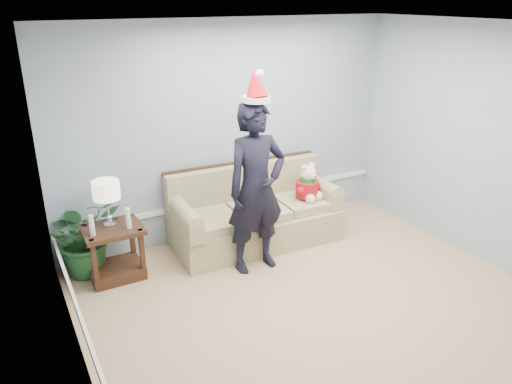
{
  "coord_description": "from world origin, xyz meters",
  "views": [
    {
      "loc": [
        -2.59,
        -2.99,
        2.93
      ],
      "look_at": [
        -0.14,
        1.55,
        0.89
      ],
      "focal_mm": 35.0,
      "sensor_mm": 36.0,
      "label": 1
    }
  ],
  "objects": [
    {
      "name": "candle_pair",
      "position": [
        -1.69,
        1.91,
        0.71
      ],
      "size": [
        0.44,
        0.06,
        0.23
      ],
      "color": "silver",
      "rests_on": "side_table"
    },
    {
      "name": "room_shell",
      "position": [
        0.0,
        0.0,
        1.35
      ],
      "size": [
        4.54,
        5.04,
        2.74
      ],
      "color": "tan",
      "rests_on": "ground"
    },
    {
      "name": "houseplant",
      "position": [
        -1.91,
        2.27,
        0.45
      ],
      "size": [
        0.99,
        0.92,
        0.9
      ],
      "primitive_type": "imported",
      "rotation": [
        0.0,
        0.0,
        0.31
      ],
      "color": "#21562A",
      "rests_on": "room_shell"
    },
    {
      "name": "man",
      "position": [
        -0.18,
        1.47,
        0.96
      ],
      "size": [
        0.71,
        0.48,
        1.93
      ],
      "primitive_type": "imported",
      "rotation": [
        0.0,
        0.0,
        0.03
      ],
      "color": "black",
      "rests_on": "room_shell"
    },
    {
      "name": "wainscot_trim",
      "position": [
        -1.18,
        1.18,
        0.45
      ],
      "size": [
        4.49,
        4.99,
        0.06
      ],
      "color": "white",
      "rests_on": "room_shell"
    },
    {
      "name": "sofa",
      "position": [
        0.1,
        2.07,
        0.34
      ],
      "size": [
        2.09,
        0.96,
        0.97
      ],
      "rotation": [
        0.0,
        0.0,
        -0.04
      ],
      "color": "#52602D",
      "rests_on": "room_shell"
    },
    {
      "name": "side_table",
      "position": [
        -1.66,
        2.01,
        0.24
      ],
      "size": [
        0.63,
        0.53,
        0.6
      ],
      "rotation": [
        0.0,
        0.0,
        0.01
      ],
      "color": "#3C2115",
      "rests_on": "room_shell"
    },
    {
      "name": "teddy_bear",
      "position": [
        0.78,
        1.88,
        0.68
      ],
      "size": [
        0.36,
        0.37,
        0.48
      ],
      "rotation": [
        0.0,
        0.0,
        0.26
      ],
      "color": "silver",
      "rests_on": "sofa"
    },
    {
      "name": "santa_hat",
      "position": [
        -0.18,
        1.49,
        2.06
      ],
      "size": [
        0.3,
        0.34,
        0.35
      ],
      "rotation": [
        0.0,
        0.0,
        0.03
      ],
      "color": "silver",
      "rests_on": "man"
    },
    {
      "name": "table_lamp",
      "position": [
        -1.66,
        2.06,
        1.0
      ],
      "size": [
        0.29,
        0.29,
        0.52
      ],
      "color": "silver",
      "rests_on": "side_table"
    }
  ]
}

